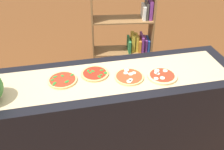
{
  "coord_description": "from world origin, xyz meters",
  "views": [
    {
      "loc": [
        -0.4,
        -1.84,
        2.23
      ],
      "look_at": [
        0.0,
        0.0,
        0.92
      ],
      "focal_mm": 40.24,
      "sensor_mm": 36.0,
      "label": 1
    }
  ],
  "objects_px": {
    "pizza_mozzarella_2": "(129,77)",
    "pizza_spinach_0": "(63,80)",
    "pizza_mozzarella_3": "(162,76)",
    "bookshelf": "(130,41)",
    "pizza_spinach_1": "(95,74)"
  },
  "relations": [
    {
      "from": "pizza_spinach_1",
      "to": "pizza_mozzarella_3",
      "type": "distance_m",
      "value": 0.62
    },
    {
      "from": "pizza_mozzarella_2",
      "to": "bookshelf",
      "type": "height_order",
      "value": "bookshelf"
    },
    {
      "from": "pizza_mozzarella_2",
      "to": "pizza_mozzarella_3",
      "type": "height_order",
      "value": "pizza_mozzarella_3"
    },
    {
      "from": "pizza_mozzarella_3",
      "to": "bookshelf",
      "type": "distance_m",
      "value": 1.32
    },
    {
      "from": "pizza_spinach_1",
      "to": "pizza_mozzarella_3",
      "type": "height_order",
      "value": "pizza_mozzarella_3"
    },
    {
      "from": "pizza_mozzarella_3",
      "to": "pizza_spinach_0",
      "type": "bearing_deg",
      "value": 172.0
    },
    {
      "from": "pizza_spinach_0",
      "to": "bookshelf",
      "type": "distance_m",
      "value": 1.54
    },
    {
      "from": "pizza_mozzarella_2",
      "to": "pizza_spinach_0",
      "type": "bearing_deg",
      "value": 172.85
    },
    {
      "from": "pizza_spinach_1",
      "to": "pizza_mozzarella_3",
      "type": "bearing_deg",
      "value": -15.81
    },
    {
      "from": "pizza_spinach_1",
      "to": "pizza_mozzarella_2",
      "type": "bearing_deg",
      "value": -21.57
    },
    {
      "from": "pizza_spinach_1",
      "to": "bookshelf",
      "type": "relative_size",
      "value": 0.18
    },
    {
      "from": "pizza_spinach_0",
      "to": "pizza_mozzarella_2",
      "type": "xyz_separation_m",
      "value": [
        0.6,
        -0.07,
        -0.0
      ]
    },
    {
      "from": "pizza_spinach_0",
      "to": "pizza_mozzarella_2",
      "type": "height_order",
      "value": "pizza_spinach_0"
    },
    {
      "from": "pizza_mozzarella_2",
      "to": "bookshelf",
      "type": "xyz_separation_m",
      "value": [
        0.36,
        1.24,
        -0.29
      ]
    },
    {
      "from": "pizza_spinach_0",
      "to": "pizza_mozzarella_3",
      "type": "bearing_deg",
      "value": -8.0
    }
  ]
}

